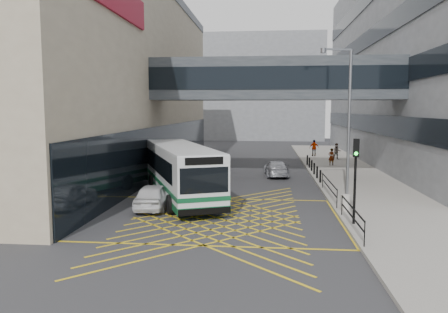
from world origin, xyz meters
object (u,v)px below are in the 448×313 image
(bus, at_px, (180,170))
(pedestrian_b, at_px, (337,151))
(litter_bin, at_px, (345,203))
(car_white, at_px, (153,196))
(street_lamp, at_px, (346,114))
(car_silver, at_px, (276,168))
(traffic_light, at_px, (355,169))
(pedestrian_c, at_px, (314,148))
(pedestrian_a, at_px, (331,157))
(car_dark, at_px, (209,163))

(bus, height_order, pedestrian_b, bus)
(litter_bin, bearing_deg, car_white, 179.00)
(street_lamp, distance_m, pedestrian_b, 20.16)
(bus, height_order, car_silver, bus)
(traffic_light, relative_size, pedestrian_c, 2.16)
(bus, height_order, litter_bin, bus)
(car_white, height_order, pedestrian_a, pedestrian_a)
(pedestrian_b, height_order, pedestrian_c, pedestrian_c)
(pedestrian_a, bearing_deg, traffic_light, 69.85)
(bus, height_order, car_dark, bus)
(litter_bin, bearing_deg, bus, 162.14)
(traffic_light, height_order, pedestrian_a, traffic_light)
(litter_bin, relative_size, pedestrian_c, 0.45)
(traffic_light, xyz_separation_m, litter_bin, (0.08, 2.72, -2.11))
(pedestrian_b, bearing_deg, car_white, -117.99)
(traffic_light, height_order, pedestrian_c, traffic_light)
(street_lamp, xyz_separation_m, litter_bin, (-0.55, -3.60, -4.49))
(pedestrian_a, relative_size, pedestrian_b, 0.94)
(bus, xyz_separation_m, car_silver, (5.88, 9.30, -1.05))
(pedestrian_a, bearing_deg, car_white, 41.94)
(pedestrian_a, bearing_deg, pedestrian_c, -99.24)
(car_white, bearing_deg, bus, -112.06)
(car_dark, height_order, pedestrian_c, pedestrian_c)
(car_silver, height_order, pedestrian_c, pedestrian_c)
(bus, bearing_deg, litter_bin, -40.36)
(car_white, xyz_separation_m, car_dark, (1.07, 14.64, 0.02))
(bus, distance_m, litter_bin, 9.66)
(car_white, height_order, street_lamp, street_lamp)
(car_dark, xyz_separation_m, pedestrian_a, (10.93, 3.57, 0.23))
(bus, relative_size, litter_bin, 14.07)
(pedestrian_c, bearing_deg, car_silver, 71.38)
(street_lamp, xyz_separation_m, pedestrian_a, (1.39, 14.79, -4.12))
(car_white, bearing_deg, car_silver, -122.89)
(pedestrian_a, height_order, pedestrian_b, pedestrian_b)
(car_silver, bearing_deg, pedestrian_b, -125.33)
(pedestrian_c, bearing_deg, litter_bin, 86.49)
(car_dark, relative_size, traffic_light, 1.17)
(car_dark, bearing_deg, car_white, 77.04)
(pedestrian_c, bearing_deg, car_dark, 47.18)
(litter_bin, relative_size, pedestrian_a, 0.52)
(car_white, xyz_separation_m, pedestrian_a, (12.00, 18.21, 0.25))
(car_white, height_order, traffic_light, traffic_light)
(litter_bin, bearing_deg, pedestrian_a, 83.97)
(car_dark, distance_m, street_lamp, 15.36)
(street_lamp, xyz_separation_m, pedestrian_b, (2.64, 19.56, -4.07))
(car_dark, bearing_deg, pedestrian_b, -154.36)
(pedestrian_b, distance_m, pedestrian_c, 3.60)
(car_white, bearing_deg, litter_bin, 175.56)
(car_white, bearing_deg, car_dark, -97.62)
(bus, height_order, pedestrian_c, bus)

